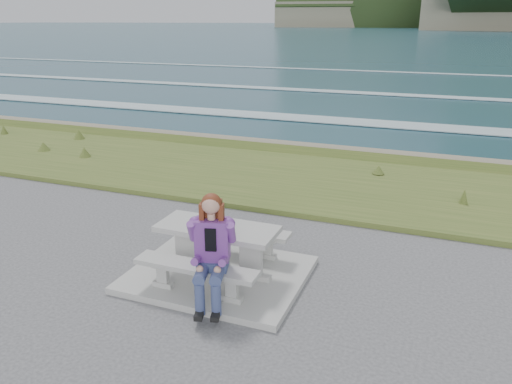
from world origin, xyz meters
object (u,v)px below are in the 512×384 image
at_px(picnic_table, 217,236).
at_px(bench_seaward, 236,233).
at_px(seated_woman, 211,266).
at_px(bench_landward, 196,271).

relative_size(picnic_table, bench_seaward, 1.00).
xyz_separation_m(picnic_table, seated_woman, (0.31, -0.84, -0.03)).
xyz_separation_m(picnic_table, bench_landward, (0.00, -0.70, -0.23)).
bearing_deg(seated_woman, picnic_table, 93.71).
distance_m(bench_landward, seated_woman, 0.39).
bearing_deg(seated_woman, bench_seaward, 84.93).
bearing_deg(bench_seaward, seated_woman, -78.78).
bearing_deg(bench_seaward, bench_landward, -90.00).
distance_m(bench_landward, bench_seaward, 1.40).
relative_size(bench_landward, bench_seaward, 1.00).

